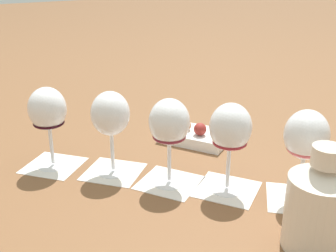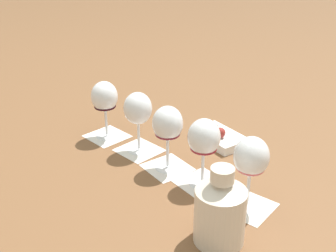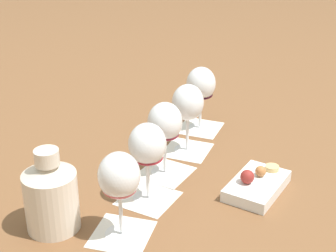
{
  "view_description": "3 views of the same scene",
  "coord_description": "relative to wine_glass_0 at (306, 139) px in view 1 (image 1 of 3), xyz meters",
  "views": [
    {
      "loc": [
        -0.64,
        0.4,
        0.42
      ],
      "look_at": [
        -0.0,
        -0.0,
        0.12
      ],
      "focal_mm": 45.0,
      "sensor_mm": 36.0,
      "label": 1
    },
    {
      "loc": [
        -0.98,
        0.07,
        0.59
      ],
      "look_at": [
        -0.0,
        -0.0,
        0.12
      ],
      "focal_mm": 45.0,
      "sensor_mm": 36.0,
      "label": 2
    },
    {
      "loc": [
        -0.49,
        -0.94,
        0.62
      ],
      "look_at": [
        -0.0,
        -0.0,
        0.12
      ],
      "focal_mm": 55.0,
      "sensor_mm": 36.0,
      "label": 3
    }
  ],
  "objects": [
    {
      "name": "ground_plane",
      "position": [
        0.19,
        0.17,
        -0.12
      ],
      "size": [
        8.0,
        8.0,
        0.0
      ],
      "primitive_type": "plane",
      "color": "brown"
    },
    {
      "name": "tasting_card_0",
      "position": [
        0.0,
        -0.0,
        -0.12
      ],
      "size": [
        0.16,
        0.16,
        0.0
      ],
      "color": "silver",
      "rests_on": "ground_plane"
    },
    {
      "name": "tasting_card_1",
      "position": [
        0.1,
        0.09,
        -0.12
      ],
      "size": [
        0.16,
        0.16,
        0.0
      ],
      "color": "silver",
      "rests_on": "ground_plane"
    },
    {
      "name": "tasting_card_2",
      "position": [
        0.18,
        0.17,
        -0.12
      ],
      "size": [
        0.16,
        0.16,
        0.0
      ],
      "color": "silver",
      "rests_on": "ground_plane"
    },
    {
      "name": "tasting_card_3",
      "position": [
        0.29,
        0.25,
        -0.12
      ],
      "size": [
        0.16,
        0.16,
        0.0
      ],
      "color": "silver",
      "rests_on": "ground_plane"
    },
    {
      "name": "tasting_card_4",
      "position": [
        0.38,
        0.34,
        -0.12
      ],
      "size": [
        0.16,
        0.16,
        0.0
      ],
      "color": "silver",
      "rests_on": "ground_plane"
    },
    {
      "name": "wine_glass_0",
      "position": [
        0.0,
        0.0,
        0.0
      ],
      "size": [
        0.08,
        0.08,
        0.18
      ],
      "color": "white",
      "rests_on": "tasting_card_0"
    },
    {
      "name": "wine_glass_1",
      "position": [
        0.1,
        0.09,
        0.0
      ],
      "size": [
        0.08,
        0.08,
        0.18
      ],
      "color": "white",
      "rests_on": "tasting_card_1"
    },
    {
      "name": "wine_glass_2",
      "position": [
        0.18,
        0.17,
        0.0
      ],
      "size": [
        0.08,
        0.08,
        0.18
      ],
      "color": "white",
      "rests_on": "tasting_card_2"
    },
    {
      "name": "wine_glass_3",
      "position": [
        0.29,
        0.25,
        -0.0
      ],
      "size": [
        0.08,
        0.08,
        0.18
      ],
      "color": "white",
      "rests_on": "tasting_card_3"
    },
    {
      "name": "wine_glass_4",
      "position": [
        0.38,
        0.34,
        0.0
      ],
      "size": [
        0.08,
        0.08,
        0.18
      ],
      "color": "white",
      "rests_on": "tasting_card_4"
    },
    {
      "name": "ceramic_vase",
      "position": [
        -0.11,
        0.09,
        -0.05
      ],
      "size": [
        0.11,
        0.11,
        0.17
      ],
      "color": "beige",
      "rests_on": "ground_plane"
    },
    {
      "name": "snack_dish",
      "position": [
        0.33,
        0.01,
        -0.11
      ],
      "size": [
        0.19,
        0.17,
        0.06
      ],
      "color": "white",
      "rests_on": "ground_plane"
    }
  ]
}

